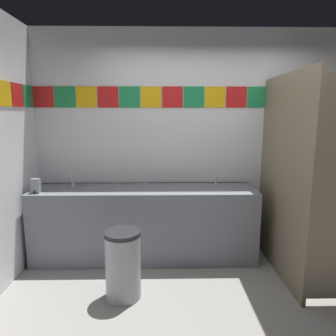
{
  "coord_description": "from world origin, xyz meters",
  "views": [
    {
      "loc": [
        -0.51,
        -2.3,
        1.72
      ],
      "look_at": [
        -0.45,
        0.85,
        1.15
      ],
      "focal_mm": 32.46,
      "sensor_mm": 36.0,
      "label": 1
    }
  ],
  "objects": [
    {
      "name": "faucet_right",
      "position": [
        0.14,
        1.24,
        0.91
      ],
      "size": [
        0.04,
        0.1,
        0.14
      ],
      "color": "silver",
      "rests_on": "vanity_counter"
    },
    {
      "name": "ground_plane",
      "position": [
        0.0,
        0.0,
        0.0
      ],
      "size": [
        9.08,
        9.08,
        0.0
      ],
      "primitive_type": "plane",
      "color": "gray"
    },
    {
      "name": "vanity_counter",
      "position": [
        -0.72,
        1.15,
        0.44
      ],
      "size": [
        2.58,
        0.6,
        0.85
      ],
      "color": "slate",
      "rests_on": "ground_plane"
    },
    {
      "name": "toilet",
      "position": [
        1.27,
        1.01,
        0.3
      ],
      "size": [
        0.39,
        0.49,
        0.74
      ],
      "color": "white",
      "rests_on": "ground_plane"
    },
    {
      "name": "soap_dispenser",
      "position": [
        -1.9,
        0.97,
        0.93
      ],
      "size": [
        0.09,
        0.09,
        0.16
      ],
      "color": "gray",
      "rests_on": "vanity_counter"
    },
    {
      "name": "wall_back",
      "position": [
        0.0,
        1.49,
        1.36
      ],
      "size": [
        4.13,
        0.09,
        2.71
      ],
      "color": "silver",
      "rests_on": "ground_plane"
    },
    {
      "name": "faucet_center",
      "position": [
        -0.72,
        1.24,
        0.91
      ],
      "size": [
        0.04,
        0.1,
        0.14
      ],
      "color": "silver",
      "rests_on": "vanity_counter"
    },
    {
      "name": "stall_divider",
      "position": [
        0.93,
        0.55,
        1.06
      ],
      "size": [
        0.92,
        1.31,
        2.11
      ],
      "color": "#726651",
      "rests_on": "ground_plane"
    },
    {
      "name": "trash_bin",
      "position": [
        -0.88,
        0.33,
        0.33
      ],
      "size": [
        0.34,
        0.34,
        0.65
      ],
      "color": "#999EA3",
      "rests_on": "ground_plane"
    },
    {
      "name": "faucet_left",
      "position": [
        -1.58,
        1.24,
        0.91
      ],
      "size": [
        0.04,
        0.1,
        0.14
      ],
      "color": "silver",
      "rests_on": "vanity_counter"
    }
  ]
}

